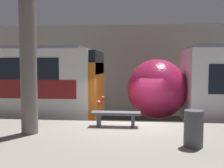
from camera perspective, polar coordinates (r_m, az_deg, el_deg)
The scene contains 6 objects.
ground_plane at distance 9.14m, azimuth 3.52°, elevation -14.99°, with size 120.00×120.00×0.00m, color #33302D.
platform at distance 6.80m, azimuth 2.91°, elevation -16.91°, with size 40.00×4.58×1.11m.
station_rear_barrier at distance 15.46m, azimuth 4.37°, elevation 2.95°, with size 50.00×0.15×5.32m.
support_pillar_near at distance 7.49m, azimuth -17.75°, elevation 4.49°, with size 0.45×0.45×3.91m.
platform_bench at distance 8.08m, azimuth 0.85°, elevation -6.89°, with size 1.50×0.40×0.45m.
trash_bin at distance 6.41m, azimuth 17.32°, elevation -9.24°, with size 0.44×0.44×0.85m.
Camera 1 is at (0.26, -8.62, 3.01)m, focal length 42.00 mm.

